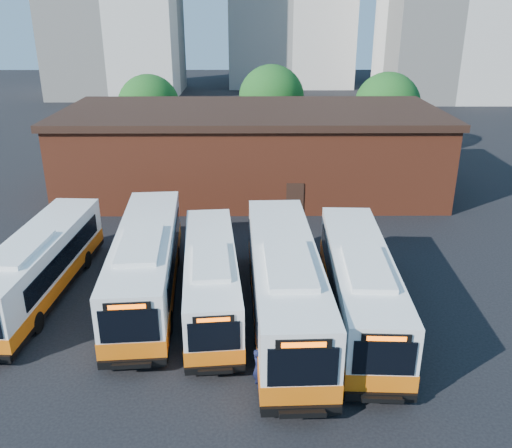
{
  "coord_description": "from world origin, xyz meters",
  "views": [
    {
      "loc": [
        0.09,
        -21.26,
        13.52
      ],
      "look_at": [
        0.26,
        4.56,
        3.18
      ],
      "focal_mm": 38.0,
      "sensor_mm": 36.0,
      "label": 1
    }
  ],
  "objects_px": {
    "transit_worker": "(258,368)",
    "bus_east": "(359,288)",
    "bus_farwest": "(39,268)",
    "bus_midwest": "(211,280)",
    "bus_mideast": "(285,287)",
    "bus_west": "(147,266)"
  },
  "relations": [
    {
      "from": "bus_west",
      "to": "bus_mideast",
      "type": "xyz_separation_m",
      "value": [
        6.71,
        -2.39,
        0.09
      ]
    },
    {
      "from": "bus_farwest",
      "to": "bus_midwest",
      "type": "height_order",
      "value": "bus_farwest"
    },
    {
      "from": "bus_mideast",
      "to": "transit_worker",
      "type": "xyz_separation_m",
      "value": [
        -1.26,
        -4.74,
        -0.9
      ]
    },
    {
      "from": "bus_midwest",
      "to": "bus_mideast",
      "type": "xyz_separation_m",
      "value": [
        3.44,
        -1.27,
        0.29
      ]
    },
    {
      "from": "bus_mideast",
      "to": "transit_worker",
      "type": "bearing_deg",
      "value": -106.87
    },
    {
      "from": "bus_farwest",
      "to": "bus_midwest",
      "type": "distance_m",
      "value": 8.69
    },
    {
      "from": "bus_mideast",
      "to": "bus_midwest",
      "type": "bearing_deg",
      "value": 157.71
    },
    {
      "from": "bus_farwest",
      "to": "bus_mideast",
      "type": "height_order",
      "value": "bus_mideast"
    },
    {
      "from": "bus_west",
      "to": "bus_east",
      "type": "height_order",
      "value": "bus_west"
    },
    {
      "from": "bus_mideast",
      "to": "bus_farwest",
      "type": "bearing_deg",
      "value": 166.78
    },
    {
      "from": "bus_farwest",
      "to": "bus_midwest",
      "type": "xyz_separation_m",
      "value": [
        8.61,
        -1.12,
        -0.09
      ]
    },
    {
      "from": "transit_worker",
      "to": "bus_east",
      "type": "bearing_deg",
      "value": -65.08
    },
    {
      "from": "bus_midwest",
      "to": "bus_mideast",
      "type": "bearing_deg",
      "value": -25.63
    },
    {
      "from": "transit_worker",
      "to": "bus_midwest",
      "type": "bearing_deg",
      "value": -1.33
    },
    {
      "from": "bus_west",
      "to": "bus_farwest",
      "type": "bearing_deg",
      "value": 175.39
    },
    {
      "from": "bus_west",
      "to": "bus_midwest",
      "type": "relative_size",
      "value": 1.14
    },
    {
      "from": "bus_west",
      "to": "transit_worker",
      "type": "relative_size",
      "value": 8.11
    },
    {
      "from": "bus_mideast",
      "to": "transit_worker",
      "type": "relative_size",
      "value": 8.5
    },
    {
      "from": "bus_farwest",
      "to": "bus_midwest",
      "type": "bearing_deg",
      "value": -4.22
    },
    {
      "from": "bus_farwest",
      "to": "transit_worker",
      "type": "distance_m",
      "value": 12.96
    },
    {
      "from": "bus_west",
      "to": "bus_east",
      "type": "bearing_deg",
      "value": -16.94
    },
    {
      "from": "bus_east",
      "to": "bus_west",
      "type": "bearing_deg",
      "value": 170.26
    }
  ]
}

